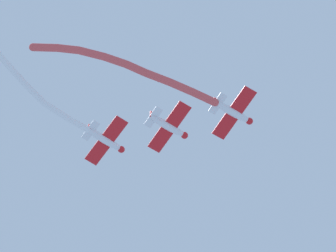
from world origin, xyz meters
The scene contains 5 objects.
airplane_lead centered at (-4.84, -2.53, 78.20)m, with size 7.49×5.66×1.85m.
smoke_trail_lead centered at (-4.46, -16.38, 78.89)m, with size 3.26×23.13×2.51m.
airplane_left_wing centered at (-9.55, -9.02, 78.45)m, with size 7.50×5.68×1.85m.
airplane_right_wing centered at (-14.26, -15.51, 78.70)m, with size 7.51×5.71×1.85m.
smoke_trail_right_wing centered at (-8.36, -30.36, 79.52)m, with size 13.29×24.43×2.61m.
Camera 1 is at (25.48, -22.86, 4.42)m, focal length 73.18 mm.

